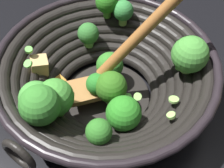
{
  "coord_description": "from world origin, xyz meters",
  "views": [
    {
      "loc": [
        -0.11,
        -0.32,
        0.45
      ],
      "look_at": [
        0.01,
        0.0,
        0.03
      ],
      "focal_mm": 50.28,
      "sensor_mm": 36.0,
      "label": 1
    }
  ],
  "objects": [
    {
      "name": "ground_plane",
      "position": [
        0.0,
        0.0,
        0.0
      ],
      "size": [
        4.0,
        4.0,
        0.0
      ],
      "primitive_type": "plane",
      "color": "black"
    },
    {
      "name": "wok",
      "position": [
        -0.0,
        -0.0,
        0.07
      ],
      "size": [
        0.36,
        0.36,
        0.25
      ],
      "color": "black",
      "rests_on": "ground"
    }
  ]
}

